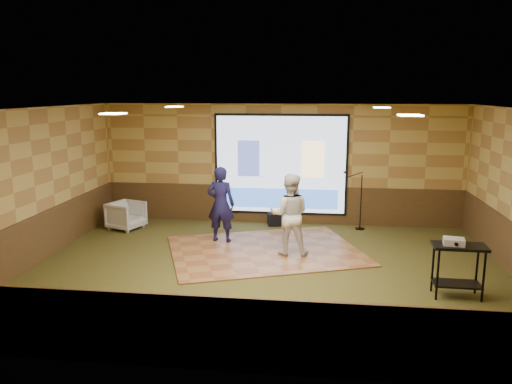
# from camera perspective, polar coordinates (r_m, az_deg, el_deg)

# --- Properties ---
(ground) EXTENTS (9.00, 9.00, 0.00)m
(ground) POSITION_cam_1_polar(r_m,az_deg,el_deg) (9.49, 1.16, -8.91)
(ground) COLOR #283217
(ground) RESTS_ON ground
(room_shell) EXTENTS (9.04, 7.04, 3.02)m
(room_shell) POSITION_cam_1_polar(r_m,az_deg,el_deg) (8.98, 1.22, 3.71)
(room_shell) COLOR tan
(room_shell) RESTS_ON ground
(wainscot_back) EXTENTS (9.00, 0.04, 0.95)m
(wainscot_back) POSITION_cam_1_polar(r_m,az_deg,el_deg) (12.69, 2.79, -1.43)
(wainscot_back) COLOR #4B2D19
(wainscot_back) RESTS_ON ground
(wainscot_front) EXTENTS (9.00, 0.04, 0.95)m
(wainscot_front) POSITION_cam_1_polar(r_m,az_deg,el_deg) (6.14, -2.30, -16.02)
(wainscot_front) COLOR #4B2D19
(wainscot_front) RESTS_ON ground
(wainscot_left) EXTENTS (0.04, 7.00, 0.95)m
(wainscot_left) POSITION_cam_1_polar(r_m,az_deg,el_deg) (10.74, -23.43, -4.78)
(wainscot_left) COLOR #4B2D19
(wainscot_left) RESTS_ON ground
(projector_screen) EXTENTS (3.32, 0.06, 2.52)m
(projector_screen) POSITION_cam_1_polar(r_m,az_deg,el_deg) (12.46, 2.82, 3.02)
(projector_screen) COLOR black
(projector_screen) RESTS_ON room_shell
(downlight_nw) EXTENTS (0.32, 0.32, 0.02)m
(downlight_nw) POSITION_cam_1_polar(r_m,az_deg,el_deg) (11.10, -9.32, 9.59)
(downlight_nw) COLOR beige
(downlight_nw) RESTS_ON room_shell
(downlight_ne) EXTENTS (0.32, 0.32, 0.02)m
(downlight_ne) POSITION_cam_1_polar(r_m,az_deg,el_deg) (10.74, 14.18, 9.34)
(downlight_ne) COLOR beige
(downlight_ne) RESTS_ON room_shell
(downlight_sw) EXTENTS (0.32, 0.32, 0.02)m
(downlight_sw) POSITION_cam_1_polar(r_m,az_deg,el_deg) (7.99, -16.00, 8.61)
(downlight_sw) COLOR beige
(downlight_sw) RESTS_ON room_shell
(downlight_se) EXTENTS (0.32, 0.32, 0.02)m
(downlight_se) POSITION_cam_1_polar(r_m,az_deg,el_deg) (7.47, 17.23, 8.37)
(downlight_se) COLOR beige
(downlight_se) RESTS_ON room_shell
(dance_floor) EXTENTS (4.63, 4.10, 0.03)m
(dance_floor) POSITION_cam_1_polar(r_m,az_deg,el_deg) (10.55, 1.04, -6.71)
(dance_floor) COLOR #A06A3A
(dance_floor) RESTS_ON ground
(player_left) EXTENTS (0.64, 0.45, 1.68)m
(player_left) POSITION_cam_1_polar(r_m,az_deg,el_deg) (10.98, -4.04, -1.40)
(player_left) COLOR #171543
(player_left) RESTS_ON dance_floor
(player_right) EXTENTS (0.82, 0.65, 1.66)m
(player_right) POSITION_cam_1_polar(r_m,az_deg,el_deg) (10.10, 3.86, -2.58)
(player_right) COLOR silver
(player_right) RESTS_ON dance_floor
(av_table) EXTENTS (0.84, 0.44, 0.88)m
(av_table) POSITION_cam_1_polar(r_m,az_deg,el_deg) (8.77, 22.13, -7.38)
(av_table) COLOR black
(av_table) RESTS_ON ground
(projector) EXTENTS (0.36, 0.32, 0.11)m
(projector) POSITION_cam_1_polar(r_m,az_deg,el_deg) (8.66, 21.68, -5.28)
(projector) COLOR silver
(projector) RESTS_ON av_table
(mic_stand) EXTENTS (0.56, 0.23, 1.44)m
(mic_stand) POSITION_cam_1_polar(r_m,az_deg,el_deg) (12.33, 11.61, -1.95)
(mic_stand) COLOR black
(mic_stand) RESTS_ON ground
(banquet_chair) EXTENTS (0.95, 0.94, 0.68)m
(banquet_chair) POSITION_cam_1_polar(r_m,az_deg,el_deg) (12.52, -14.61, -2.61)
(banquet_chair) COLOR gray
(banquet_chair) RESTS_ON ground
(duffel_bag) EXTENTS (0.55, 0.43, 0.31)m
(duffel_bag) POSITION_cam_1_polar(r_m,az_deg,el_deg) (12.53, 2.50, -3.11)
(duffel_bag) COLOR black
(duffel_bag) RESTS_ON ground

